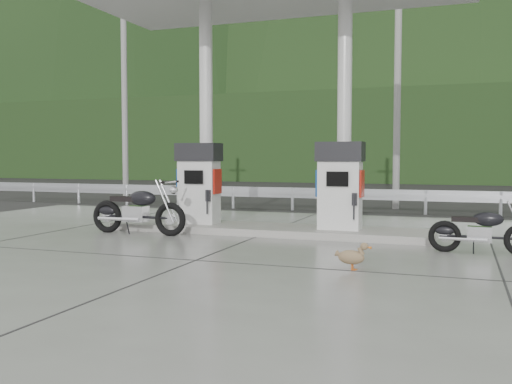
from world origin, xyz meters
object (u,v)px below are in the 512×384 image
(gas_pump_right, at_px, (340,186))
(motorcycle_left, at_px, (138,211))
(motorcycle_right, at_px, (482,231))
(gas_pump_left, at_px, (199,183))
(duck, at_px, (351,258))

(gas_pump_right, bearing_deg, motorcycle_left, -165.15)
(gas_pump_right, xyz_separation_m, motorcycle_right, (2.70, -1.30, -0.66))
(gas_pump_left, distance_m, gas_pump_right, 3.20)
(gas_pump_left, xyz_separation_m, duck, (4.05, -3.39, -0.88))
(gas_pump_left, xyz_separation_m, gas_pump_right, (3.20, 0.00, 0.00))
(gas_pump_right, bearing_deg, gas_pump_left, 180.00)
(gas_pump_left, height_order, gas_pump_right, same)
(gas_pump_left, bearing_deg, motorcycle_left, -130.00)
(duck, bearing_deg, gas_pump_right, 110.05)
(gas_pump_left, distance_m, duck, 5.35)
(motorcycle_left, bearing_deg, motorcycle_right, -0.60)
(gas_pump_right, height_order, motorcycle_left, gas_pump_right)
(motorcycle_right, distance_m, duck, 2.79)
(motorcycle_left, xyz_separation_m, motorcycle_right, (6.81, -0.21, -0.11))
(motorcycle_left, bearing_deg, gas_pump_left, 51.19)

